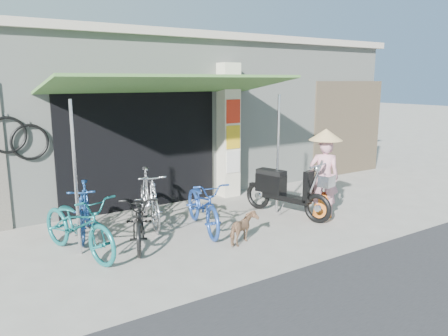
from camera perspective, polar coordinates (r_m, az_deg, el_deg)
ground at (r=7.81m, az=5.30°, el=-8.27°), size 80.00×80.00×0.00m
bicycle_shop at (r=11.80m, az=-10.22°, el=7.38°), size 12.30×5.30×3.66m
shop_pillar at (r=9.90m, az=0.51°, el=4.87°), size 0.42×0.44×3.00m
awning at (r=8.25m, az=-6.60°, el=10.56°), size 4.60×1.88×2.72m
neighbour_right at (r=12.79m, az=15.87°, el=5.02°), size 2.60×0.06×2.60m
bike_teal at (r=6.98m, az=-18.46°, el=-7.01°), size 1.15×1.97×0.98m
bike_blue at (r=7.77m, az=-17.77°, el=-5.28°), size 0.95×1.61×0.93m
bike_black at (r=7.22m, az=-10.94°, el=-6.43°), size 1.19×1.77×0.88m
bike_silver at (r=8.11m, az=-9.76°, el=-3.79°), size 0.85×1.80×1.04m
bike_navy at (r=7.75m, az=-2.74°, el=-4.79°), size 1.01×1.87×0.93m
street_dog at (r=7.16m, az=2.56°, el=-7.93°), size 0.67×0.51×0.51m
moped at (r=8.65m, az=7.90°, el=-2.90°), size 0.76×1.92×1.11m
nun at (r=8.63m, az=12.95°, el=-0.72°), size 0.66×0.66×1.72m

